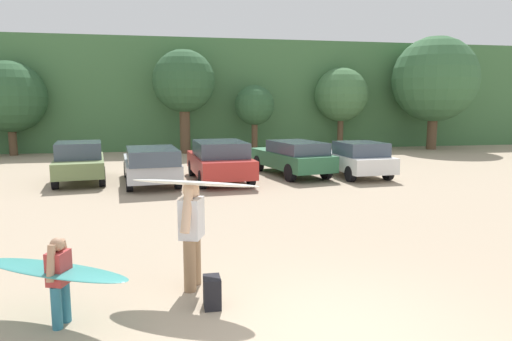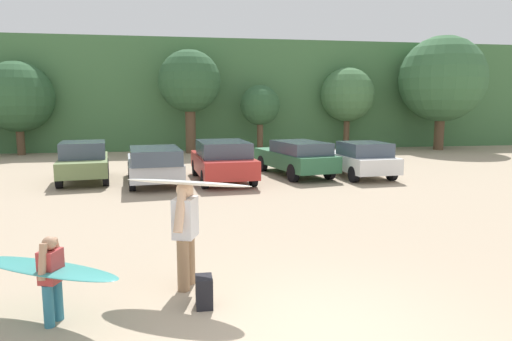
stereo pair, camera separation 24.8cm
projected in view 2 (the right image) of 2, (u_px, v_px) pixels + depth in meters
The scene contains 17 objects.
ground_plane at pixel (326, 338), 5.72m from camera, with size 120.00×120.00×0.00m, color tan.
hillside_ridge at pixel (202, 96), 34.40m from camera, with size 108.00×12.00×7.00m, color #427042.
tree_right at pixel (17, 97), 25.94m from camera, with size 4.03×4.03×5.36m.
tree_center_left at pixel (190, 82), 26.83m from camera, with size 3.67×3.67×6.10m.
tree_center at pixel (260, 106), 27.75m from camera, with size 2.42×2.42×4.07m.
tree_center_right at pixel (347, 95), 29.23m from camera, with size 3.44×3.44×5.25m.
tree_far_left at pixel (442, 79), 28.83m from camera, with size 5.40×5.40×7.20m.
parked_car_olive_green at pixel (84, 161), 17.25m from camera, with size 2.29×4.20×1.52m.
parked_car_silver at pixel (154, 164), 16.67m from camera, with size 2.32×4.99×1.40m.
parked_car_red at pixel (222, 160), 17.30m from camera, with size 2.25×4.62×1.54m.
parked_car_forest_green at pixel (296, 157), 18.63m from camera, with size 2.67×4.85×1.44m.
parked_car_white at pixel (359, 159), 18.34m from camera, with size 2.05×4.08×1.43m.
person_adult at pixel (185, 228), 7.19m from camera, with size 0.44×0.75×1.73m.
person_child at pixel (51, 275), 6.01m from camera, with size 0.30×0.53×1.20m.
surfboard_white at pixel (187, 183), 7.03m from camera, with size 2.15×1.49×0.19m.
surfboard_teal at pixel (47, 268), 6.13m from camera, with size 2.33×1.78×0.13m.
backpack_dropped at pixel (204, 292), 6.58m from camera, with size 0.24×0.34×0.45m.
Camera 2 is at (-1.77, -5.13, 2.91)m, focal length 31.91 mm.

